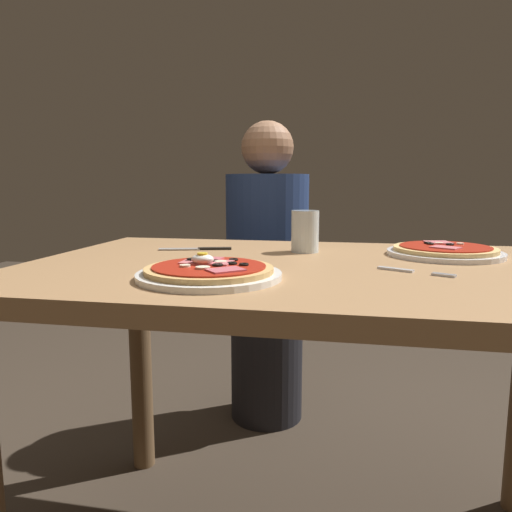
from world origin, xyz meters
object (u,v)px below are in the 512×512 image
Objects in this scene: water_glass_near at (305,234)px; diner_person at (267,282)px; dining_table at (310,315)px; knife at (200,249)px; pizza_across_left at (445,251)px; fork at (409,271)px; pizza_foreground at (209,272)px.

diner_person is at bearing 108.82° from water_glass_near.
dining_table is 6.64× the size of knife.
pizza_across_left is 1.90× the size of fork.
water_glass_near is (-0.03, 0.18, 0.16)m from dining_table.
diner_person is at bearing 93.22° from pizza_foreground.
knife is (-0.28, -0.01, -0.04)m from water_glass_near.
dining_table is 0.38m from knife.
dining_table is at bearing -28.69° from knife.
pizza_across_left is at bearing -0.00° from water_glass_near.
diner_person is (-0.20, 0.59, -0.25)m from water_glass_near.
water_glass_near is (-0.35, 0.00, 0.03)m from pizza_across_left.
pizza_foreground is at bearing -70.04° from knife.
pizza_foreground is at bearing 93.22° from diner_person.
pizza_foreground is 2.54× the size of water_glass_near.
water_glass_near reaches higher than dining_table.
pizza_across_left is 0.63m from knife.
water_glass_near is (0.15, 0.38, 0.03)m from pizza_foreground.
pizza_foreground is at bearing -131.43° from dining_table.
water_glass_near reaches higher than pizza_across_left.
pizza_across_left is at bearing 30.23° from dining_table.
pizza_across_left is 1.44× the size of knife.
pizza_foreground reaches higher than dining_table.
knife is 0.16× the size of diner_person.
knife is at bearing 109.96° from pizza_foreground.
fork is at bearing -114.61° from pizza_across_left.
pizza_across_left is 0.83m from diner_person.
dining_table is 8.75× the size of fork.
water_glass_near is at bearing 180.00° from pizza_across_left.
water_glass_near is at bearing 69.25° from pizza_foreground.
pizza_foreground is at bearing -159.93° from fork.
pizza_foreground is 0.23× the size of diner_person.
pizza_foreground is 0.40m from fork.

